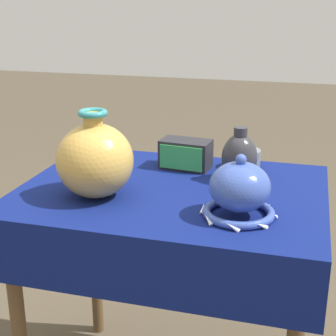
{
  "coord_description": "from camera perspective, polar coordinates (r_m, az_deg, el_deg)",
  "views": [
    {
      "loc": [
        0.37,
        -1.4,
        1.33
      ],
      "look_at": [
        0.01,
        -0.1,
        0.87
      ],
      "focal_mm": 55.0,
      "sensor_mm": 36.0,
      "label": 1
    }
  ],
  "objects": [
    {
      "name": "vase_tall_bulbous",
      "position": [
        1.47,
        -8.1,
        0.91
      ],
      "size": [
        0.22,
        0.22,
        0.25
      ],
      "color": "gold",
      "rests_on": "display_table"
    },
    {
      "name": "jar_round_charcoal",
      "position": [
        1.6,
        7.92,
        1.2
      ],
      "size": [
        0.11,
        0.11,
        0.17
      ],
      "color": "#2D2D33",
      "rests_on": "display_table"
    },
    {
      "name": "display_table",
      "position": [
        1.57,
        0.36,
        -5.81
      ],
      "size": [
        0.9,
        0.68,
        0.78
      ],
      "color": "brown",
      "rests_on": "ground_plane"
    },
    {
      "name": "vase_dome_bell",
      "position": [
        1.34,
        7.93,
        -2.63
      ],
      "size": [
        0.2,
        0.2,
        0.17
      ],
      "color": "#3851A8",
      "rests_on": "display_table"
    },
    {
      "name": "pot_squat_slate",
      "position": [
        1.74,
        8.53,
        1.02
      ],
      "size": [
        0.1,
        0.1,
        0.06
      ],
      "primitive_type": "cylinder",
      "color": "slate",
      "rests_on": "display_table"
    },
    {
      "name": "mosaic_tile_box",
      "position": [
        1.71,
        1.96,
        1.54
      ],
      "size": [
        0.17,
        0.11,
        0.1
      ],
      "rotation": [
        0.0,
        0.0,
        -0.11
      ],
      "color": "#232328",
      "rests_on": "display_table"
    }
  ]
}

